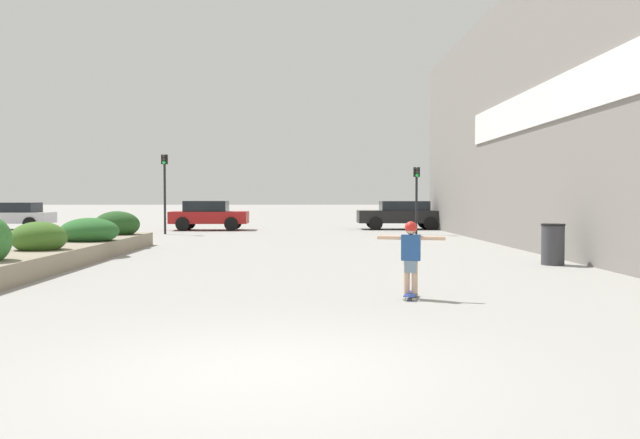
{
  "coord_description": "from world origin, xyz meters",
  "views": [
    {
      "loc": [
        0.41,
        -6.1,
        1.71
      ],
      "look_at": [
        0.93,
        16.17,
        0.94
      ],
      "focal_mm": 35.0,
      "sensor_mm": 36.0,
      "label": 1
    }
  ],
  "objects_px": {
    "car_center_right": "(209,215)",
    "car_center_left": "(15,215)",
    "car_leftmost": "(571,214)",
    "trash_bin": "(553,244)",
    "traffic_light_right": "(417,188)",
    "skateboard": "(411,295)",
    "skateboarder": "(411,250)",
    "car_rightmost": "(402,214)",
    "traffic_light_left": "(165,180)"
  },
  "relations": [
    {
      "from": "trash_bin",
      "to": "car_center_right",
      "type": "relative_size",
      "value": 0.26
    },
    {
      "from": "car_leftmost",
      "to": "car_rightmost",
      "type": "distance_m",
      "value": 9.74
    },
    {
      "from": "skateboarder",
      "to": "car_center_right",
      "type": "bearing_deg",
      "value": 122.4
    },
    {
      "from": "car_leftmost",
      "to": "traffic_light_left",
      "type": "bearing_deg",
      "value": -76.48
    },
    {
      "from": "car_center_right",
      "to": "car_center_left",
      "type": "bearing_deg",
      "value": -94.58
    },
    {
      "from": "skateboarder",
      "to": "car_center_left",
      "type": "relative_size",
      "value": 0.31
    },
    {
      "from": "trash_bin",
      "to": "car_rightmost",
      "type": "bearing_deg",
      "value": 93.36
    },
    {
      "from": "car_center_right",
      "to": "traffic_light_left",
      "type": "xyz_separation_m",
      "value": [
        -1.49,
        -3.62,
        1.71
      ]
    },
    {
      "from": "trash_bin",
      "to": "car_center_right",
      "type": "xyz_separation_m",
      "value": [
        -11.46,
        17.45,
        0.29
      ]
    },
    {
      "from": "traffic_light_left",
      "to": "traffic_light_right",
      "type": "bearing_deg",
      "value": -2.23
    },
    {
      "from": "trash_bin",
      "to": "traffic_light_right",
      "type": "xyz_separation_m",
      "value": [
        -1.11,
        13.36,
        1.64
      ]
    },
    {
      "from": "car_leftmost",
      "to": "car_center_right",
      "type": "xyz_separation_m",
      "value": [
        -20.09,
        -1.57,
        0.01
      ]
    },
    {
      "from": "car_rightmost",
      "to": "traffic_light_right",
      "type": "relative_size",
      "value": 1.49
    },
    {
      "from": "car_center_left",
      "to": "traffic_light_right",
      "type": "bearing_deg",
      "value": -103.26
    },
    {
      "from": "skateboarder",
      "to": "car_rightmost",
      "type": "relative_size",
      "value": 0.26
    },
    {
      "from": "car_leftmost",
      "to": "trash_bin",
      "type": "bearing_deg",
      "value": -24.42
    },
    {
      "from": "car_center_right",
      "to": "skateboard",
      "type": "bearing_deg",
      "value": 17.01
    },
    {
      "from": "car_center_right",
      "to": "traffic_light_left",
      "type": "relative_size",
      "value": 1.08
    },
    {
      "from": "car_rightmost",
      "to": "car_center_right",
      "type": "bearing_deg",
      "value": 93.9
    },
    {
      "from": "skateboarder",
      "to": "car_leftmost",
      "type": "height_order",
      "value": "car_leftmost"
    },
    {
      "from": "skateboarder",
      "to": "traffic_light_left",
      "type": "bearing_deg",
      "value": 129.27
    },
    {
      "from": "traffic_light_left",
      "to": "traffic_light_right",
      "type": "distance_m",
      "value": 11.86
    },
    {
      "from": "trash_bin",
      "to": "traffic_light_left",
      "type": "height_order",
      "value": "traffic_light_left"
    },
    {
      "from": "car_rightmost",
      "to": "skateboard",
      "type": "bearing_deg",
      "value": 171.57
    },
    {
      "from": "car_center_left",
      "to": "traffic_light_left",
      "type": "xyz_separation_m",
      "value": [
        9.09,
        -4.47,
        1.75
      ]
    },
    {
      "from": "car_rightmost",
      "to": "traffic_light_right",
      "type": "height_order",
      "value": "traffic_light_right"
    },
    {
      "from": "car_leftmost",
      "to": "car_rightmost",
      "type": "height_order",
      "value": "car_leftmost"
    },
    {
      "from": "car_center_right",
      "to": "traffic_light_right",
      "type": "distance_m",
      "value": 11.21
    },
    {
      "from": "car_rightmost",
      "to": "traffic_light_right",
      "type": "distance_m",
      "value": 4.98
    },
    {
      "from": "trash_bin",
      "to": "car_center_right",
      "type": "bearing_deg",
      "value": 123.3
    },
    {
      "from": "trash_bin",
      "to": "car_center_left",
      "type": "height_order",
      "value": "car_center_left"
    },
    {
      "from": "skateboarder",
      "to": "trash_bin",
      "type": "bearing_deg",
      "value": 64.37
    },
    {
      "from": "car_rightmost",
      "to": "car_center_left",
      "type": "bearing_deg",
      "value": 89.62
    },
    {
      "from": "skateboard",
      "to": "traffic_light_right",
      "type": "height_order",
      "value": "traffic_light_right"
    },
    {
      "from": "trash_bin",
      "to": "skateboarder",
      "type": "bearing_deg",
      "value": -131.02
    },
    {
      "from": "car_center_left",
      "to": "skateboard",
      "type": "bearing_deg",
      "value": -143.31
    },
    {
      "from": "car_leftmost",
      "to": "car_center_left",
      "type": "bearing_deg",
      "value": -88.66
    },
    {
      "from": "skateboard",
      "to": "car_center_left",
      "type": "height_order",
      "value": "car_center_left"
    },
    {
      "from": "car_leftmost",
      "to": "car_center_right",
      "type": "distance_m",
      "value": 20.16
    },
    {
      "from": "car_leftmost",
      "to": "traffic_light_left",
      "type": "xyz_separation_m",
      "value": [
        -21.59,
        -5.19,
        1.72
      ]
    },
    {
      "from": "traffic_light_right",
      "to": "skateboarder",
      "type": "bearing_deg",
      "value": -100.44
    },
    {
      "from": "traffic_light_left",
      "to": "skateboard",
      "type": "bearing_deg",
      "value": -66.12
    },
    {
      "from": "skateboarder",
      "to": "traffic_light_right",
      "type": "distance_m",
      "value": 18.93
    },
    {
      "from": "car_center_right",
      "to": "traffic_light_right",
      "type": "relative_size",
      "value": 1.29
    },
    {
      "from": "car_center_right",
      "to": "car_rightmost",
      "type": "relative_size",
      "value": 0.86
    },
    {
      "from": "trash_bin",
      "to": "car_leftmost",
      "type": "distance_m",
      "value": 20.88
    },
    {
      "from": "trash_bin",
      "to": "traffic_light_left",
      "type": "bearing_deg",
      "value": 133.14
    },
    {
      "from": "car_leftmost",
      "to": "traffic_light_right",
      "type": "height_order",
      "value": "traffic_light_right"
    },
    {
      "from": "skateboard",
      "to": "car_center_right",
      "type": "height_order",
      "value": "car_center_right"
    },
    {
      "from": "trash_bin",
      "to": "traffic_light_right",
      "type": "bearing_deg",
      "value": 94.74
    }
  ]
}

